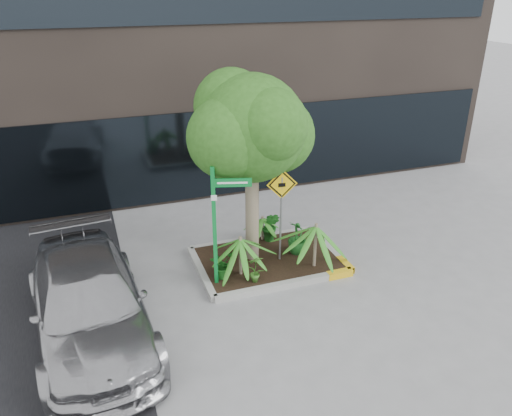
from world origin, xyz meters
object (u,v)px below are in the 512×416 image
object	(u,v)px
cattle_sign	(281,200)
parked_car	(89,303)
tree	(251,128)
street_sign_post	(217,215)

from	to	relation	value
cattle_sign	parked_car	bearing A→B (deg)	-156.76
parked_car	cattle_sign	bearing A→B (deg)	10.14
tree	parked_car	bearing A→B (deg)	-157.73
parked_car	cattle_sign	xyz separation A→B (m)	(4.23, 1.14, 0.96)
street_sign_post	tree	bearing A→B (deg)	52.89
tree	cattle_sign	size ratio (longest dim) A/B	1.98
street_sign_post	cattle_sign	bearing A→B (deg)	30.05
parked_car	street_sign_post	distance (m)	2.95
street_sign_post	parked_car	bearing A→B (deg)	-147.66
tree	cattle_sign	bearing A→B (deg)	-32.88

